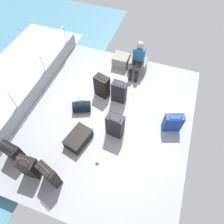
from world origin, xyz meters
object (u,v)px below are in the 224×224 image
suitcase_4 (78,138)px  passenger_seated (138,59)px  suitcase_1 (30,167)px  cargo_crate_0 (121,60)px  suitcase_0 (13,152)px  suitcase_5 (173,123)px  suitcase_2 (119,92)px  cargo_crate_1 (138,65)px  duffel_bag (82,107)px  suitcase_6 (102,86)px  suitcase_7 (115,125)px  paper_cup (98,161)px  suitcase_3 (49,175)px

suitcase_4 → passenger_seated: bearing=75.9°
suitcase_1 → cargo_crate_0: bearing=79.1°
suitcase_0 → suitcase_5: 3.85m
suitcase_2 → suitcase_0: bearing=-125.2°
cargo_crate_1 → duffel_bag: (-1.02, -2.08, -0.03)m
passenger_seated → suitcase_6: 1.39m
cargo_crate_1 → suitcase_7: bearing=-88.4°
cargo_crate_1 → suitcase_0: size_ratio=0.78×
suitcase_5 → cargo_crate_0: bearing=136.4°
duffel_bag → paper_cup: duffel_bag is taller
suitcase_2 → suitcase_3: suitcase_3 is taller
suitcase_5 → paper_cup: size_ratio=6.78×
suitcase_1 → suitcase_3: bearing=-1.4°
passenger_seated → suitcase_5: passenger_seated is taller
duffel_bag → suitcase_5: bearing=5.3°
suitcase_0 → suitcase_1: (0.56, -0.18, 0.03)m
passenger_seated → suitcase_2: size_ratio=1.33×
cargo_crate_0 → cargo_crate_1: (0.57, -0.01, -0.00)m
duffel_bag → suitcase_3: bearing=-85.1°
suitcase_5 → suitcase_4: bearing=-151.9°
suitcase_6 → paper_cup: size_ratio=7.75×
cargo_crate_0 → suitcase_4: bearing=-92.6°
passenger_seated → suitcase_5: bearing=-50.4°
suitcase_7 → suitcase_2: bearing=103.0°
suitcase_0 → cargo_crate_1: bearing=63.7°
cargo_crate_1 → suitcase_5: suitcase_5 is taller
suitcase_5 → suitcase_1: bearing=-141.5°
passenger_seated → suitcase_3: size_ratio=1.15×
suitcase_2 → suitcase_4: size_ratio=1.07×
suitcase_3 → suitcase_4: size_ratio=1.23×
suitcase_3 → suitcase_7: (0.92, 1.58, 0.01)m
suitcase_3 → duffel_bag: size_ratio=1.66×
suitcase_3 → suitcase_4: 1.09m
suitcase_2 → suitcase_5: 1.63m
suitcase_0 → paper_cup: (1.84, 0.52, -0.24)m
suitcase_0 → suitcase_3: bearing=-10.2°
suitcase_3 → paper_cup: (0.78, 0.71, -0.30)m
passenger_seated → suitcase_6: passenger_seated is taller
suitcase_6 → suitcase_4: bearing=-90.5°
suitcase_3 → duffel_bag: 1.98m
passenger_seated → suitcase_4: (-0.70, -2.80, -0.41)m
suitcase_0 → suitcase_3: suitcase_3 is taller
cargo_crate_0 → suitcase_2: bearing=-74.4°
cargo_crate_0 → suitcase_2: size_ratio=0.65×
suitcase_2 → suitcase_7: size_ratio=0.87×
suitcase_4 → duffel_bag: 0.95m
cargo_crate_0 → suitcase_4: cargo_crate_0 is taller
suitcase_2 → suitcase_3: size_ratio=0.87×
suitcase_5 → duffel_bag: (-2.41, -0.22, -0.12)m
cargo_crate_1 → suitcase_4: cargo_crate_1 is taller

